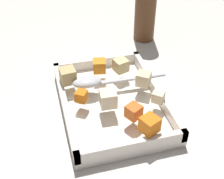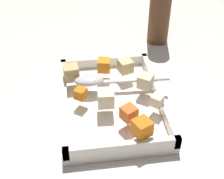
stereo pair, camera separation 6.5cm
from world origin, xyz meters
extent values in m
plane|color=beige|center=(0.00, 0.00, 0.00)|extent=(4.00, 4.00, 0.00)
cube|color=white|center=(0.02, -0.01, 0.01)|extent=(0.29, 0.21, 0.01)
cube|color=white|center=(0.02, -0.11, 0.03)|extent=(0.29, 0.01, 0.03)
cube|color=white|center=(0.02, 0.10, 0.03)|extent=(0.29, 0.01, 0.03)
cube|color=white|center=(-0.12, -0.01, 0.03)|extent=(0.01, 0.21, 0.03)
cube|color=white|center=(0.16, -0.01, 0.03)|extent=(0.01, 0.21, 0.03)
cube|color=orange|center=(0.03, -0.07, 0.05)|extent=(0.03, 0.03, 0.02)
cube|color=orange|center=(-0.07, -0.01, 0.05)|extent=(0.03, 0.03, 0.03)
cube|color=orange|center=(0.14, 0.03, 0.06)|extent=(0.04, 0.04, 0.03)
cube|color=orange|center=(0.10, 0.02, 0.05)|extent=(0.04, 0.04, 0.03)
cube|color=#E0CC89|center=(-0.06, 0.04, 0.05)|extent=(0.04, 0.04, 0.03)
cube|color=beige|center=(0.07, 0.08, 0.05)|extent=(0.03, 0.03, 0.02)
cube|color=beige|center=(0.05, -0.02, 0.06)|extent=(0.03, 0.03, 0.03)
cube|color=tan|center=(-0.05, -0.09, 0.06)|extent=(0.04, 0.04, 0.03)
cube|color=beige|center=(0.01, 0.07, 0.05)|extent=(0.04, 0.04, 0.03)
ellipsoid|color=silver|center=(-0.02, -0.05, 0.05)|extent=(0.04, 0.06, 0.02)
cube|color=silver|center=(-0.02, 0.05, 0.04)|extent=(0.02, 0.15, 0.01)
cylinder|color=brown|center=(-0.26, 0.17, 0.12)|extent=(0.06, 0.06, 0.24)
camera|label=1|loc=(0.51, -0.14, 0.45)|focal=49.96mm
camera|label=2|loc=(0.53, -0.07, 0.45)|focal=49.96mm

